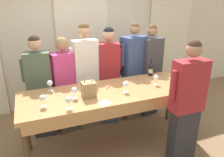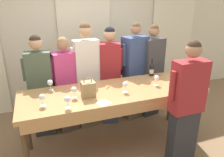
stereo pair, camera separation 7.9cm
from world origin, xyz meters
The scene contains 22 objects.
ground_plane centered at (0.00, 0.00, 0.00)m, with size 18.00×18.00×0.00m, color #846647.
wall_back centered at (0.00, 1.81, 1.40)m, with size 12.00×0.06×2.80m.
curtain_panel_center centered at (0.00, 1.75, 1.34)m, with size 1.09×0.03×2.69m.
curtain_panel_right centered at (2.15, 1.75, 1.34)m, with size 1.09×0.03×2.69m.
tasting_bar centered at (0.00, -0.02, 0.88)m, with size 2.68×0.89×0.97m.
wine_bottle centered at (0.82, 0.36, 1.08)m, with size 0.07×0.07×0.30m.
handbag centered at (-0.40, -0.07, 1.08)m, with size 0.18×0.15×0.28m.
wine_glass_front_left centered at (0.12, -0.12, 1.08)m, with size 0.08×0.08×0.16m.
wine_glass_front_mid centered at (-0.72, -0.31, 1.08)m, with size 0.08×0.08×0.16m.
wine_glass_front_right centered at (-0.87, 0.32, 1.08)m, with size 0.08×0.08×0.16m.
wine_glass_center_left centered at (-1.00, -0.15, 1.08)m, with size 0.08×0.08×0.16m.
wine_glass_center_mid centered at (-0.59, -0.05, 1.08)m, with size 0.08×0.08×0.16m.
wine_glass_center_right centered at (0.67, -0.04, 1.08)m, with size 0.08×0.08×0.16m.
napkin centered at (-0.27, -0.34, 0.97)m, with size 0.20×0.20×0.00m.
pen centered at (-0.05, 0.12, 0.97)m, with size 0.09×0.10×0.01m.
guest_olive_jacket centered at (-1.00, 0.72, 0.89)m, with size 0.51×0.27×1.71m.
guest_pink_top centered at (-0.60, 0.72, 0.84)m, with size 0.51×0.33×1.66m.
guest_cream_sweater centered at (-0.23, 0.72, 0.98)m, with size 0.53×0.25×1.86m.
guest_striped_shirt centered at (0.19, 0.72, 0.92)m, with size 0.47×0.34×1.78m.
guest_navy_coat centered at (0.67, 0.72, 0.92)m, with size 0.56×0.36×1.83m.
guest_beige_cap centered at (1.03, 0.72, 0.90)m, with size 0.53×0.34×1.78m.
host_pouring centered at (0.73, -0.71, 0.92)m, with size 0.54×0.21×1.78m.
Camera 1 is at (-1.09, -2.70, 2.25)m, focal length 35.00 mm.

